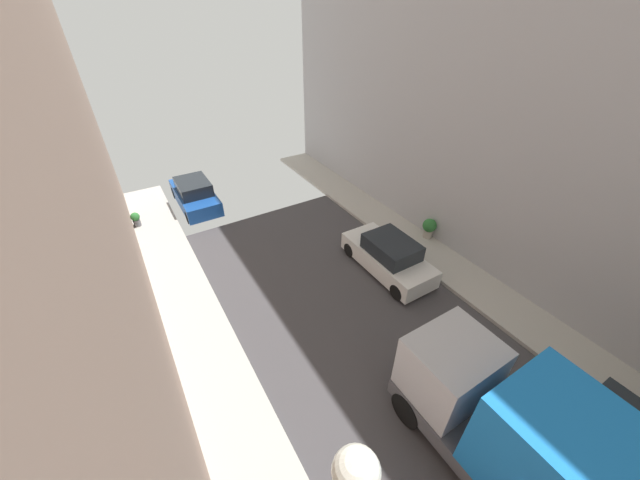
# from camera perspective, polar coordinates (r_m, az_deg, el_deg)

# --- Properties ---
(parked_car_left_3) EXTENTS (1.78, 4.20, 1.57)m
(parked_car_left_3) POSITION_cam_1_polar(r_m,az_deg,el_deg) (19.94, -19.92, 7.04)
(parked_car_left_3) COLOR #194799
(parked_car_left_3) RESTS_ON ground
(parked_car_right_1) EXTENTS (1.78, 4.20, 1.57)m
(parked_car_right_1) POSITION_cam_1_polar(r_m,az_deg,el_deg) (12.06, 40.93, -23.85)
(parked_car_right_1) COLOR gray
(parked_car_right_1) RESTS_ON ground
(parked_car_right_2) EXTENTS (1.78, 4.20, 1.57)m
(parked_car_right_2) POSITION_cam_1_polar(r_m,az_deg,el_deg) (14.54, 11.20, -2.60)
(parked_car_right_2) COLOR white
(parked_car_right_2) RESTS_ON ground
(delivery_truck) EXTENTS (2.26, 6.60, 3.38)m
(delivery_truck) POSITION_cam_1_polar(r_m,az_deg,el_deg) (9.52, 33.65, -28.53)
(delivery_truck) COLOR #4C4C51
(delivery_truck) RESTS_ON ground
(potted_plant_0) EXTENTS (0.63, 0.63, 0.95)m
(potted_plant_0) POSITION_cam_1_polar(r_m,az_deg,el_deg) (16.86, 17.54, 2.04)
(potted_plant_0) COLOR #B2A899
(potted_plant_0) RESTS_ON sidewalk_right
(potted_plant_2) EXTENTS (0.42, 0.42, 0.73)m
(potted_plant_2) POSITION_cam_1_polar(r_m,az_deg,el_deg) (19.21, -28.07, 3.11)
(potted_plant_2) COLOR slate
(potted_plant_2) RESTS_ON sidewalk_left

